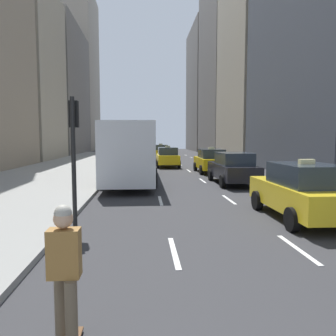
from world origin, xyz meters
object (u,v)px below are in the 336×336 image
object	(u,v)px
skateboarder	(65,272)
traffic_light_pole	(74,141)
taxi_fourth	(167,157)
taxi_lead	(161,152)
sedan_silver_behind	(233,168)
city_bus	(131,150)
taxi_third	(211,161)
taxi_second	(302,191)

from	to	relation	value
skateboarder	traffic_light_pole	bearing A→B (deg)	100.41
taxi_fourth	traffic_light_pole	distance (m)	19.87
taxi_lead	traffic_light_pole	bearing A→B (deg)	-97.15
sedan_silver_behind	city_bus	world-z (taller)	city_bus
taxi_third	taxi_fourth	world-z (taller)	same
taxi_third	taxi_lead	bearing A→B (deg)	99.31
city_bus	traffic_light_pole	size ratio (longest dim) A/B	3.22
taxi_second	taxi_fourth	size ratio (longest dim) A/B	1.00
taxi_lead	taxi_third	xyz separation A→B (m)	(2.80, -17.09, 0.00)
traffic_light_pole	skateboarder	bearing A→B (deg)	-79.59
taxi_third	city_bus	world-z (taller)	city_bus
sedan_silver_behind	taxi_lead	bearing A→B (deg)	96.92
skateboarder	taxi_fourth	bearing A→B (deg)	83.20
taxi_lead	taxi_fourth	size ratio (longest dim) A/B	1.00
taxi_second	skateboarder	distance (m)	8.25
sedan_silver_behind	skateboarder	world-z (taller)	skateboarder
taxi_fourth	traffic_light_pole	world-z (taller)	traffic_light_pole
taxi_lead	taxi_second	bearing A→B (deg)	-84.84
taxi_third	traffic_light_pole	size ratio (longest dim) A/B	1.22
taxi_lead	city_bus	distance (m)	21.25
taxi_third	traffic_light_pole	distance (m)	15.99
taxi_third	taxi_fourth	size ratio (longest dim) A/B	1.00
taxi_third	traffic_light_pole	bearing A→B (deg)	-115.10
sedan_silver_behind	city_bus	size ratio (longest dim) A/B	0.42
sedan_silver_behind	traffic_light_pole	world-z (taller)	traffic_light_pole
taxi_second	taxi_fourth	distance (m)	19.11
taxi_third	traffic_light_pole	world-z (taller)	traffic_light_pole
taxi_second	taxi_fourth	xyz separation A→B (m)	(-2.80, 18.90, 0.00)
city_bus	taxi_fourth	bearing A→B (deg)	72.57
sedan_silver_behind	city_bus	bearing A→B (deg)	160.16
taxi_third	skateboarder	bearing A→B (deg)	-106.21
sedan_silver_behind	traffic_light_pole	size ratio (longest dim) A/B	1.34
taxi_fourth	city_bus	distance (m)	9.43
taxi_second	skateboarder	bearing A→B (deg)	-134.25
skateboarder	sedan_silver_behind	bearing A→B (deg)	67.39
taxi_second	skateboarder	xyz separation A→B (m)	(-5.76, -5.91, 0.08)
taxi_third	skateboarder	distance (m)	20.63
taxi_lead	traffic_light_pole	distance (m)	31.78
taxi_second	traffic_light_pole	world-z (taller)	traffic_light_pole
taxi_fourth	traffic_light_pole	bearing A→B (deg)	-101.50
taxi_fourth	sedan_silver_behind	distance (m)	11.34
city_bus	traffic_light_pole	bearing A→B (deg)	-96.21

